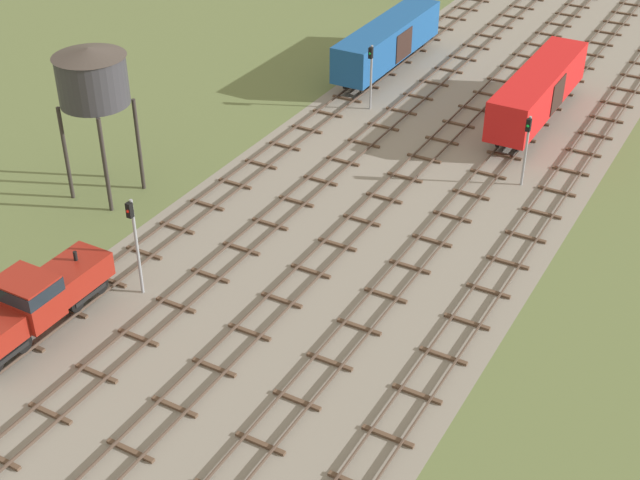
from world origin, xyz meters
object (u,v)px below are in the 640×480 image
object	(u,v)px
water_tower	(92,77)
signal_post_near	(371,69)
shunter_loco_far_left_nearest	(36,298)
signal_post_mid	(527,142)
freight_boxcar_centre_near	(538,89)
signal_post_nearest	(135,236)
freight_boxcar_far_left_mid	(388,41)

from	to	relation	value
water_tower	signal_post_near	distance (m)	21.29
shunter_loco_far_left_nearest	signal_post_mid	world-z (taller)	signal_post_mid
signal_post_near	freight_boxcar_centre_near	bearing A→B (deg)	19.36
signal_post_nearest	signal_post_near	distance (m)	26.26
signal_post_mid	shunter_loco_far_left_nearest	bearing A→B (deg)	-121.44
shunter_loco_far_left_nearest	signal_post_nearest	xyz separation A→B (m)	(2.24, 4.90, 1.52)
shunter_loco_far_left_nearest	freight_boxcar_far_left_mid	world-z (taller)	freight_boxcar_far_left_mid
signal_post_nearest	shunter_loco_far_left_nearest	bearing A→B (deg)	-114.56
shunter_loco_far_left_nearest	freight_boxcar_far_left_mid	size ratio (longest dim) A/B	0.60
signal_post_nearest	water_tower	bearing A→B (deg)	139.48
signal_post_near	water_tower	bearing A→B (deg)	-114.06
signal_post_nearest	signal_post_near	size ratio (longest dim) A/B	1.14
signal_post_nearest	signal_post_mid	bearing A→B (deg)	57.06
shunter_loco_far_left_nearest	signal_post_nearest	size ratio (longest dim) A/B	1.52
signal_post_mid	signal_post_near	bearing A→B (deg)	157.60
freight_boxcar_far_left_mid	signal_post_near	bearing A→B (deg)	-73.34
freight_boxcar_centre_near	signal_post_nearest	bearing A→B (deg)	-110.35
freight_boxcar_centre_near	freight_boxcar_far_left_mid	world-z (taller)	same
water_tower	signal_post_mid	xyz separation A→B (m)	(21.91, 13.47, -4.59)
shunter_loco_far_left_nearest	water_tower	world-z (taller)	water_tower
freight_boxcar_far_left_mid	signal_post_mid	xyz separation A→B (m)	(15.66, -12.99, 0.57)
shunter_loco_far_left_nearest	signal_post_near	distance (m)	31.25
signal_post_near	signal_post_mid	xyz separation A→B (m)	(13.43, -5.53, -0.11)
freight_boxcar_centre_near	water_tower	bearing A→B (deg)	-130.63
freight_boxcar_centre_near	signal_post_near	distance (m)	11.88
signal_post_near	signal_post_mid	distance (m)	14.52
shunter_loco_far_left_nearest	freight_boxcar_centre_near	size ratio (longest dim) A/B	0.60
shunter_loco_far_left_nearest	signal_post_nearest	bearing A→B (deg)	65.44
freight_boxcar_far_left_mid	signal_post_near	world-z (taller)	signal_post_near
freight_boxcar_centre_near	signal_post_mid	xyz separation A→B (m)	(2.23, -9.47, 0.57)
signal_post_nearest	signal_post_mid	size ratio (longest dim) A/B	1.19
shunter_loco_far_left_nearest	freight_boxcar_centre_near	distance (m)	37.57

